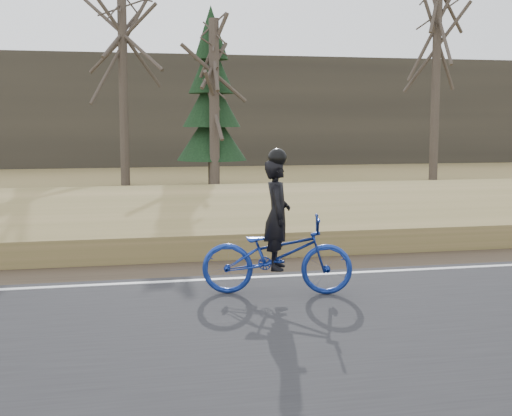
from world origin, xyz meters
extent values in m
cube|color=olive|center=(0.00, 4.20, 0.22)|extent=(120.00, 5.00, 0.44)
cube|color=slate|center=(0.00, 8.00, 0.23)|extent=(120.00, 3.00, 0.45)
cube|color=black|center=(0.00, 8.00, 0.52)|extent=(120.00, 2.40, 0.14)
cube|color=brown|center=(0.00, 7.28, 0.67)|extent=(120.00, 0.07, 0.15)
cube|color=brown|center=(0.00, 8.72, 0.67)|extent=(120.00, 0.07, 0.15)
cube|color=#383328|center=(0.00, 30.00, 3.00)|extent=(120.00, 4.00, 6.00)
imported|color=navy|center=(-5.29, -0.85, 0.61)|extent=(2.19, 1.21, 1.09)
imported|color=black|center=(-5.29, -0.85, 1.17)|extent=(0.49, 0.63, 1.52)
sphere|color=black|center=(-5.29, -0.85, 1.95)|extent=(0.26, 0.26, 0.26)
cylinder|color=#493F35|center=(-6.69, 17.46, 4.39)|extent=(0.36, 0.36, 8.78)
cylinder|color=#493F35|center=(-3.63, 14.87, 3.01)|extent=(0.36, 0.36, 6.01)
cylinder|color=#493F35|center=(6.03, 17.28, 4.86)|extent=(0.36, 0.36, 9.73)
cylinder|color=#493F35|center=(-3.56, 16.01, 0.67)|extent=(0.28, 0.28, 1.34)
cone|color=#163318|center=(-3.56, 16.01, 1.98)|extent=(2.60, 2.60, 1.95)
cone|color=#163318|center=(-3.56, 16.01, 3.21)|extent=(2.15, 2.15, 1.95)
cone|color=#163318|center=(-3.56, 16.01, 4.44)|extent=(1.70, 1.70, 1.95)
cone|color=#163318|center=(-3.56, 16.01, 5.67)|extent=(1.25, 1.25, 1.95)
camera|label=1|loc=(-7.66, -10.27, 2.45)|focal=50.00mm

